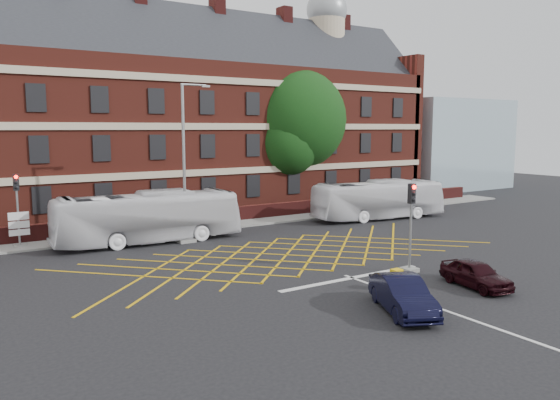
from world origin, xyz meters
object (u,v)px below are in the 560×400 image
deciduous_tree (295,127)px  car_navy (403,295)px  car_maroon (476,274)px  bus_right (379,200)px  street_lamp (186,188)px  traffic_light_far (18,217)px  utility_cabinet (396,280)px  bus_left (148,217)px  traffic_light_near (410,236)px  direction_signs (19,225)px

deciduous_tree → car_navy: bearing=-116.4°
car_maroon → deciduous_tree: deciduous_tree is taller
bus_right → street_lamp: (-15.66, 0.05, 1.84)m
bus_right → traffic_light_far: 24.72m
traffic_light_far → utility_cabinet: 21.79m
bus_left → traffic_light_near: 15.70m
traffic_light_near → traffic_light_far: 22.01m
traffic_light_far → utility_cabinet: size_ratio=4.67×
traffic_light_far → street_lamp: street_lamp is taller
bus_left → car_navy: 17.77m
traffic_light_near → bus_right: bearing=52.5°
street_lamp → utility_cabinet: 14.86m
bus_right → traffic_light_far: size_ratio=2.47×
deciduous_tree → direction_signs: 24.76m
street_lamp → car_navy: bearing=-84.0°
bus_right → traffic_light_near: size_ratio=2.47×
street_lamp → utility_cabinet: size_ratio=10.35×
bus_left → street_lamp: 2.86m
traffic_light_near → utility_cabinet: bearing=-145.9°
bus_left → utility_cabinet: bus_left is taller
traffic_light_near → utility_cabinet: (-2.68, -1.82, -1.31)m
traffic_light_far → utility_cabinet: bearing=-55.5°
utility_cabinet → direction_signs: bearing=125.1°
traffic_light_near → traffic_light_far: (-14.99, 16.11, 0.00)m
traffic_light_near → traffic_light_far: bearing=132.9°
bus_right → direction_signs: (-24.45, 3.47, -0.09)m
direction_signs → utility_cabinet: 21.49m
street_lamp → direction_signs: 9.63m
bus_right → street_lamp: bearing=98.3°
car_navy → utility_cabinet: bearing=74.6°
car_navy → utility_cabinet: size_ratio=4.49×
deciduous_tree → street_lamp: bearing=-146.7°
bus_right → car_maroon: 18.03m
bus_left → deciduous_tree: (16.54, 8.50, 5.46)m
deciduous_tree → direction_signs: bearing=-165.3°
car_navy → direction_signs: (-10.50, 19.74, 0.70)m
car_navy → traffic_light_near: bearing=66.2°
bus_right → utility_cabinet: (-12.11, -14.10, -1.02)m
street_lamp → utility_cabinet: bearing=-75.9°
bus_right → car_maroon: (-8.90, -15.66, -0.88)m
traffic_light_near → street_lamp: 13.90m
bus_right → direction_signs: bus_right is taller
deciduous_tree → utility_cabinet: 26.92m
bus_right → utility_cabinet: 18.62m
direction_signs → utility_cabinet: direction_signs is taller
car_maroon → utility_cabinet: car_maroon is taller
car_maroon → direction_signs: direction_signs is taller
bus_left → direction_signs: bus_left is taller
traffic_light_far → car_navy: bearing=-62.5°
car_maroon → traffic_light_far: 24.94m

